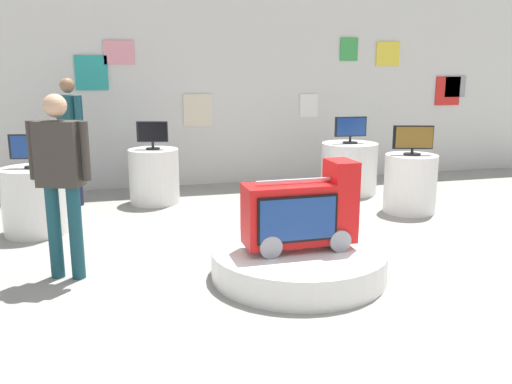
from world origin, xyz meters
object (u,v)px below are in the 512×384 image
object	(u,v)px
novelty_firetruck_tv	(302,214)
tv_on_far_right	(413,139)
display_pedestal_left_rear	(349,168)
shopper_browsing_rear	(60,173)
tv_on_right_rear	(30,149)
display_pedestal_center_rear	(154,176)
display_pedestal_right_rear	(35,201)
display_pedestal_far_right	(410,183)
tv_on_left_rear	(351,129)
shopper_browsing_near_truck	(71,131)
main_display_pedestal	(299,262)
tv_on_center_rear	(152,134)

from	to	relation	value
novelty_firetruck_tv	tv_on_far_right	size ratio (longest dim) A/B	2.00
display_pedestal_left_rear	tv_on_far_right	distance (m)	1.43
tv_on_far_right	shopper_browsing_rear	world-z (taller)	shopper_browsing_rear
display_pedestal_left_rear	tv_on_right_rear	distance (m)	4.53
display_pedestal_center_rear	display_pedestal_right_rear	world-z (taller)	same
display_pedestal_left_rear	display_pedestal_right_rear	bearing A→B (deg)	-166.93
novelty_firetruck_tv	tv_on_right_rear	xyz separation A→B (m)	(-2.51, 2.05, 0.40)
display_pedestal_far_right	display_pedestal_center_rear	bearing A→B (deg)	156.84
novelty_firetruck_tv	tv_on_left_rear	bearing A→B (deg)	58.72
novelty_firetruck_tv	display_pedestal_far_right	size ratio (longest dim) A/B	1.32
shopper_browsing_near_truck	shopper_browsing_rear	size ratio (longest dim) A/B	1.06
display_pedestal_left_rear	tv_on_left_rear	size ratio (longest dim) A/B	1.71
display_pedestal_left_rear	tv_on_far_right	world-z (taller)	tv_on_far_right
display_pedestal_center_rear	main_display_pedestal	bearing A→B (deg)	-71.67
display_pedestal_center_rear	shopper_browsing_near_truck	xyz separation A→B (m)	(-1.09, 0.20, 0.64)
display_pedestal_left_rear	shopper_browsing_near_truck	xyz separation A→B (m)	(-4.03, 0.32, 0.64)
tv_on_right_rear	main_display_pedestal	bearing A→B (deg)	-39.37
shopper_browsing_near_truck	shopper_browsing_rear	xyz separation A→B (m)	(0.10, -2.87, -0.06)
novelty_firetruck_tv	shopper_browsing_rear	world-z (taller)	shopper_browsing_rear
tv_on_far_right	display_pedestal_right_rear	bearing A→B (deg)	176.89
display_pedestal_left_rear	shopper_browsing_rear	world-z (taller)	shopper_browsing_rear
display_pedestal_left_rear	tv_on_left_rear	bearing A→B (deg)	-86.86
display_pedestal_right_rear	shopper_browsing_rear	bearing A→B (deg)	-73.77
display_pedestal_far_right	tv_on_far_right	size ratio (longest dim) A/B	1.51
display_pedestal_center_rear	display_pedestal_left_rear	bearing A→B (deg)	-2.34
main_display_pedestal	display_pedestal_center_rear	world-z (taller)	display_pedestal_center_rear
display_pedestal_left_rear	tv_on_right_rear	world-z (taller)	tv_on_right_rear
tv_on_left_rear	tv_on_far_right	world-z (taller)	tv_on_left_rear
shopper_browsing_near_truck	tv_on_left_rear	bearing A→B (deg)	-4.54
shopper_browsing_near_truck	display_pedestal_right_rear	bearing A→B (deg)	-104.63
display_pedestal_left_rear	display_pedestal_center_rear	xyz separation A→B (m)	(-2.94, 0.12, 0.00)
display_pedestal_center_rear	tv_on_far_right	size ratio (longest dim) A/B	1.51
tv_on_center_rear	display_pedestal_right_rear	size ratio (longest dim) A/B	0.56
display_pedestal_left_rear	tv_on_left_rear	xyz separation A→B (m)	(0.00, -0.00, 0.60)
novelty_firetruck_tv	shopper_browsing_near_truck	xyz separation A→B (m)	(-2.16, 3.39, 0.44)
novelty_firetruck_tv	display_pedestal_far_right	xyz separation A→B (m)	(2.16, 1.80, -0.20)
main_display_pedestal	shopper_browsing_rear	bearing A→B (deg)	166.14
display_pedestal_right_rear	tv_on_far_right	xyz separation A→B (m)	(4.68, -0.25, 0.59)
tv_on_center_rear	tv_on_far_right	world-z (taller)	tv_on_center_rear
display_pedestal_center_rear	shopper_browsing_near_truck	distance (m)	1.28
tv_on_left_rear	shopper_browsing_near_truck	xyz separation A→B (m)	(-4.03, 0.32, 0.04)
tv_on_far_right	display_pedestal_left_rear	bearing A→B (deg)	103.38
shopper_browsing_near_truck	shopper_browsing_rear	world-z (taller)	shopper_browsing_near_truck
novelty_firetruck_tv	shopper_browsing_rear	distance (m)	2.16
main_display_pedestal	shopper_browsing_near_truck	distance (m)	4.10
main_display_pedestal	novelty_firetruck_tv	xyz separation A→B (m)	(0.02, -0.01, 0.46)
tv_on_right_rear	shopper_browsing_near_truck	size ratio (longest dim) A/B	0.26
display_pedestal_left_rear	novelty_firetruck_tv	bearing A→B (deg)	-121.24
display_pedestal_center_rear	tv_on_center_rear	distance (m)	0.60
display_pedestal_left_rear	tv_on_center_rear	world-z (taller)	tv_on_center_rear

